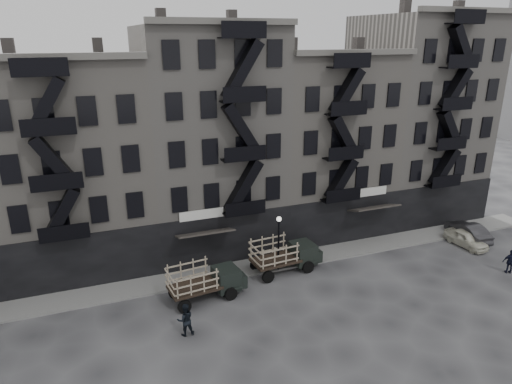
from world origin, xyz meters
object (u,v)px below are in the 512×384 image
object	(u,v)px
stake_truck_west	(205,279)
pedestrian_mid	(185,320)
stake_truck_east	(285,252)
car_far	(468,231)
car_east	(466,239)
policeman	(510,262)

from	to	relation	value
stake_truck_west	pedestrian_mid	world-z (taller)	stake_truck_west
stake_truck_east	car_far	size ratio (longest dim) A/B	1.21
stake_truck_west	car_far	xyz separation A→B (m)	(23.07, 1.09, -0.72)
stake_truck_east	car_far	distance (m)	16.77
stake_truck_west	pedestrian_mid	xyz separation A→B (m)	(-2.04, -3.33, -0.45)
stake_truck_east	car_east	world-z (taller)	stake_truck_east
stake_truck_west	pedestrian_mid	distance (m)	3.93
stake_truck_east	car_far	bearing A→B (deg)	-6.31
stake_truck_west	stake_truck_east	xyz separation A→B (m)	(6.32, 1.52, 0.05)
car_east	pedestrian_mid	xyz separation A→B (m)	(-23.94, -3.42, 0.36)
pedestrian_mid	policeman	distance (m)	23.51
stake_truck_west	stake_truck_east	bearing A→B (deg)	6.82
car_east	policeman	size ratio (longest dim) A/B	2.04
stake_truck_east	pedestrian_mid	distance (m)	9.68
car_far	pedestrian_mid	distance (m)	25.50
stake_truck_east	policeman	distance (m)	16.29
pedestrian_mid	policeman	bearing A→B (deg)	178.37
car_far	policeman	bearing A→B (deg)	81.36
pedestrian_mid	car_far	bearing A→B (deg)	-168.72
stake_truck_west	policeman	xyz separation A→B (m)	(21.44, -4.53, -0.54)
stake_truck_west	car_east	bearing A→B (deg)	-6.47
car_east	car_far	world-z (taller)	car_far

